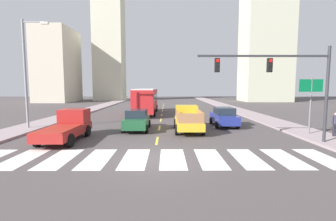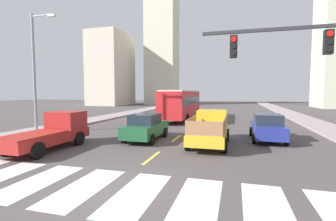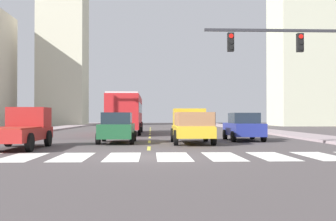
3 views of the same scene
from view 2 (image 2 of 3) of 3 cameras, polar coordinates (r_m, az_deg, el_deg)
ground_plane at (r=8.29m, az=-13.52°, el=-17.85°), size 160.00×160.00×0.00m
sidewalk_right at (r=25.99m, az=32.34°, el=-3.06°), size 2.96×110.00×0.15m
sidewalk_left at (r=29.10m, az=-15.75°, el=-1.83°), size 2.96×110.00×0.15m
crosswalk_stripe_3 at (r=9.89m, az=-28.32°, el=-14.53°), size 1.25×3.49×0.01m
crosswalk_stripe_4 at (r=8.76m, az=-19.10°, el=-16.72°), size 1.25×3.49×0.01m
crosswalk_stripe_5 at (r=7.91m, az=-7.27°, el=-18.86°), size 1.25×3.49×0.01m
crosswalk_stripe_6 at (r=7.44m, az=6.99°, el=-20.40°), size 1.25×3.49×0.01m
crosswalk_stripe_7 at (r=7.43m, az=22.38°, el=-20.75°), size 1.25×3.49×0.01m
lane_dash_0 at (r=11.76m, az=-3.83°, el=-11.02°), size 0.16×2.40×0.01m
lane_dash_1 at (r=16.44m, az=2.01°, el=-6.59°), size 0.16×2.40×0.01m
lane_dash_2 at (r=21.26m, az=5.19°, el=-4.11°), size 0.16×2.40×0.01m
lane_dash_3 at (r=26.15m, az=7.17°, el=-2.54°), size 0.16×2.40×0.01m
lane_dash_4 at (r=31.08m, az=8.53°, el=-1.47°), size 0.16×2.40×0.01m
lane_dash_5 at (r=36.03m, az=9.51°, el=-0.69°), size 0.16×2.40×0.01m
lane_dash_6 at (r=40.99m, az=10.26°, el=-0.10°), size 0.16×2.40×0.01m
lane_dash_7 at (r=45.95m, az=10.84°, el=0.37°), size 0.16×2.40×0.01m
pickup_stakebed at (r=14.75m, az=9.91°, el=-4.23°), size 2.18×5.20×1.96m
pickup_dark at (r=14.97m, az=-25.72°, el=-4.53°), size 2.18×5.20×1.96m
city_bus at (r=27.22m, az=3.18°, el=1.87°), size 2.72×10.80×3.32m
sedan_mid at (r=15.85m, az=-5.27°, el=-3.87°), size 2.02×4.40×1.72m
sedan_near_right at (r=16.93m, az=22.45°, el=-3.66°), size 2.02×4.40×1.72m
streetlight_left at (r=21.15m, az=-28.79°, el=8.83°), size 2.20×0.28×9.00m
block_mid_left at (r=61.80m, az=-13.25°, el=9.38°), size 7.70×11.54×17.36m
block_mid_right at (r=63.82m, az=-1.41°, el=15.65°), size 7.42×7.04×31.30m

